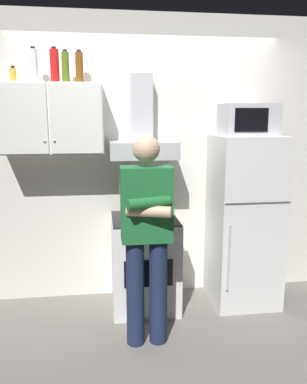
% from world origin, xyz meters
% --- Properties ---
extents(ground_plane, '(7.00, 7.00, 0.00)m').
position_xyz_m(ground_plane, '(0.00, 0.00, 0.00)').
color(ground_plane, slate).
extents(back_wall_tiled, '(4.80, 0.10, 2.70)m').
position_xyz_m(back_wall_tiled, '(0.00, 0.60, 1.35)').
color(back_wall_tiled, silver).
rests_on(back_wall_tiled, ground_plane).
extents(upper_cabinet, '(0.90, 0.37, 0.60)m').
position_xyz_m(upper_cabinet, '(-0.85, 0.37, 1.75)').
color(upper_cabinet, white).
extents(stove_oven, '(0.60, 0.62, 0.87)m').
position_xyz_m(stove_oven, '(-0.05, 0.25, 0.43)').
color(stove_oven, white).
rests_on(stove_oven, ground_plane).
extents(range_hood, '(0.60, 0.44, 0.75)m').
position_xyz_m(range_hood, '(-0.05, 0.38, 1.60)').
color(range_hood, '#B7BABF').
extents(refrigerator, '(0.60, 0.62, 1.60)m').
position_xyz_m(refrigerator, '(0.90, 0.25, 0.80)').
color(refrigerator, silver).
rests_on(refrigerator, ground_plane).
extents(microwave, '(0.48, 0.37, 0.28)m').
position_xyz_m(microwave, '(0.90, 0.27, 1.74)').
color(microwave, '#B7BABF').
rests_on(microwave, refrigerator).
extents(person_standing, '(0.38, 0.33, 1.64)m').
position_xyz_m(person_standing, '(-0.10, -0.36, 0.90)').
color(person_standing, '#192342').
rests_on(person_standing, ground_plane).
extents(bottle_spice_jar, '(0.05, 0.05, 0.13)m').
position_xyz_m(bottle_spice_jar, '(-1.14, 0.34, 2.11)').
color(bottle_spice_jar, gold).
rests_on(bottle_spice_jar, upper_cabinet).
extents(bottle_soda_red, '(0.08, 0.08, 0.29)m').
position_xyz_m(bottle_soda_red, '(-0.80, 0.36, 2.19)').
color(bottle_soda_red, red).
rests_on(bottle_soda_red, upper_cabinet).
extents(bottle_vodka_clear, '(0.07, 0.07, 0.29)m').
position_xyz_m(bottle_vodka_clear, '(-0.97, 0.37, 2.19)').
color(bottle_vodka_clear, silver).
rests_on(bottle_vodka_clear, upper_cabinet).
extents(bottle_olive_oil, '(0.06, 0.06, 0.27)m').
position_xyz_m(bottle_olive_oil, '(-0.71, 0.37, 2.18)').
color(bottle_olive_oil, '#4C6B19').
rests_on(bottle_olive_oil, upper_cabinet).
extents(bottle_beer_brown, '(0.07, 0.07, 0.28)m').
position_xyz_m(bottle_beer_brown, '(-0.59, 0.40, 2.18)').
color(bottle_beer_brown, brown).
rests_on(bottle_beer_brown, upper_cabinet).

